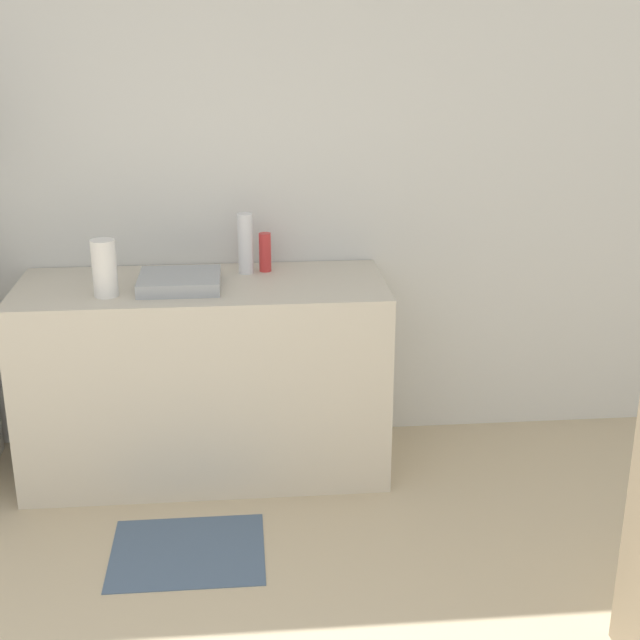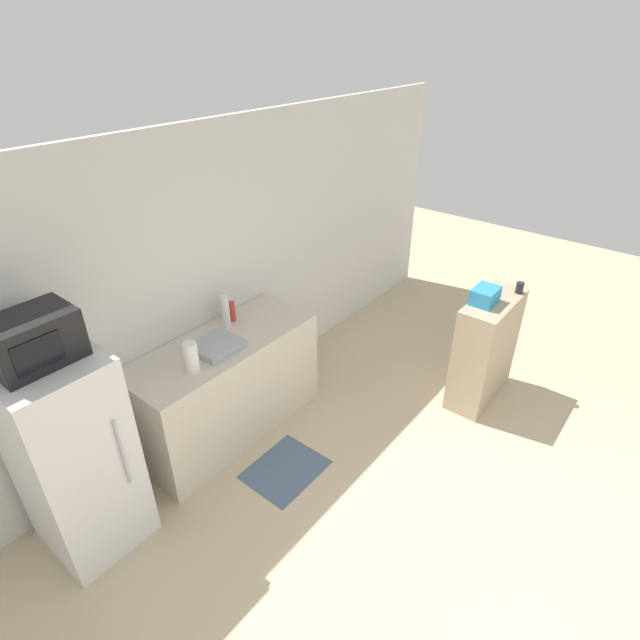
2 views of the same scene
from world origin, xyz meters
name	(u,v)px [view 1 (image 1 of 2)]	position (x,y,z in m)	size (l,w,h in m)	color
wall_back	(157,191)	(0.00, 3.12, 1.30)	(8.00, 0.06, 2.60)	silver
counter	(206,378)	(0.21, 2.75, 0.47)	(1.69, 0.67, 0.94)	beige
sink_basin	(180,281)	(0.12, 2.70, 0.97)	(0.36, 0.33, 0.06)	#9EA3A8
bottle_tall	(245,244)	(0.42, 2.91, 1.08)	(0.07, 0.07, 0.29)	silver
bottle_short	(265,252)	(0.51, 2.93, 1.03)	(0.06, 0.06, 0.19)	red
paper_towel_roll	(105,268)	(-0.20, 2.60, 1.06)	(0.11, 0.11, 0.25)	white
kitchen_rug	(188,551)	(0.14, 2.01, 0.00)	(0.63, 0.52, 0.01)	slate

